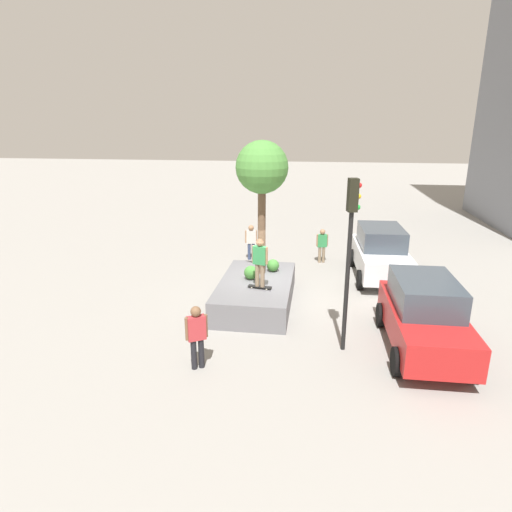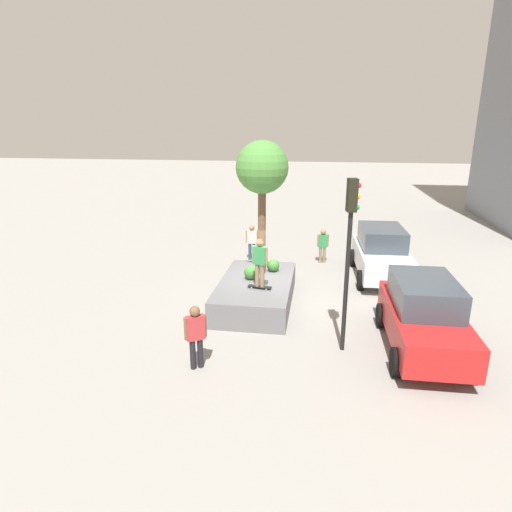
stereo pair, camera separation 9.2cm
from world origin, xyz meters
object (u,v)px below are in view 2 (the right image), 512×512
(pedestrian_crossing, at_px, (252,240))
(sedan_parked, at_px, (424,316))
(skateboarder, at_px, (260,259))
(planter_ledge, at_px, (256,292))
(passerby_with_bag, at_px, (196,333))
(police_car, at_px, (381,253))
(traffic_light_corner, at_px, (350,238))
(bystander_watching, at_px, (323,244))
(skateboard, at_px, (260,287))
(plaza_tree, at_px, (262,170))

(pedestrian_crossing, bearing_deg, sedan_parked, 38.31)
(sedan_parked, bearing_deg, skateboarder, -110.20)
(planter_ledge, distance_m, passerby_with_bag, 4.52)
(police_car, xyz_separation_m, pedestrian_crossing, (-1.63, -5.63, -0.11))
(police_car, distance_m, traffic_light_corner, 6.96)
(police_car, height_order, bystander_watching, police_car)
(skateboard, bearing_deg, passerby_with_bag, -17.10)
(skateboard, bearing_deg, plaza_tree, -174.54)
(skateboard, relative_size, bystander_watching, 0.52)
(skateboard, bearing_deg, traffic_light_corner, 51.49)
(plaza_tree, xyz_separation_m, skateboard, (1.58, 0.15, -3.68))
(police_car, height_order, passerby_with_bag, police_car)
(plaza_tree, relative_size, pedestrian_crossing, 2.86)
(police_car, bearing_deg, skateboard, -46.24)
(police_car, relative_size, sedan_parked, 1.03)
(planter_ledge, height_order, skateboarder, skateboarder)
(skateboard, height_order, sedan_parked, sedan_parked)
(skateboarder, height_order, police_car, skateboarder)
(passerby_with_bag, bearing_deg, plaza_tree, 169.45)
(police_car, bearing_deg, bystander_watching, -124.77)
(skateboard, distance_m, skateboarder, 0.96)
(bystander_watching, bearing_deg, police_car, 55.23)
(traffic_light_corner, bearing_deg, bystander_watching, -175.62)
(bystander_watching, height_order, passerby_with_bag, passerby_with_bag)
(planter_ledge, relative_size, skateboard, 5.46)
(skateboarder, distance_m, sedan_parked, 5.23)
(skateboarder, xyz_separation_m, bystander_watching, (-5.88, 2.06, -0.98))
(plaza_tree, distance_m, traffic_light_corner, 4.85)
(planter_ledge, height_order, passerby_with_bag, passerby_with_bag)
(passerby_with_bag, height_order, pedestrian_crossing, passerby_with_bag)
(planter_ledge, xyz_separation_m, police_car, (-3.52, 4.66, 0.63))
(skateboarder, xyz_separation_m, police_car, (-4.24, 4.43, -0.83))
(skateboard, bearing_deg, planter_ledge, -162.10)
(planter_ledge, height_order, bystander_watching, bystander_watching)
(police_car, bearing_deg, planter_ledge, -52.92)
(sedan_parked, distance_m, bystander_watching, 8.15)
(passerby_with_bag, xyz_separation_m, pedestrian_crossing, (-9.55, -0.08, -0.05))
(planter_ledge, relative_size, plaza_tree, 0.95)
(planter_ledge, xyz_separation_m, plaza_tree, (-0.86, 0.08, 4.17))
(planter_ledge, bearing_deg, skateboard, 17.90)
(skateboard, xyz_separation_m, passerby_with_bag, (3.67, -1.13, 0.08))
(skateboard, bearing_deg, skateboarder, -169.38)
(skateboard, bearing_deg, police_car, 133.76)
(sedan_parked, xyz_separation_m, passerby_with_bag, (1.89, -5.97, -0.03))
(passerby_with_bag, bearing_deg, planter_ledge, 168.45)
(plaza_tree, relative_size, skateboard, 5.75)
(plaza_tree, relative_size, traffic_light_corner, 0.98)
(pedestrian_crossing, bearing_deg, plaza_tree, 13.80)
(plaza_tree, height_order, pedestrian_crossing, plaza_tree)
(passerby_with_bag, distance_m, pedestrian_crossing, 9.55)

